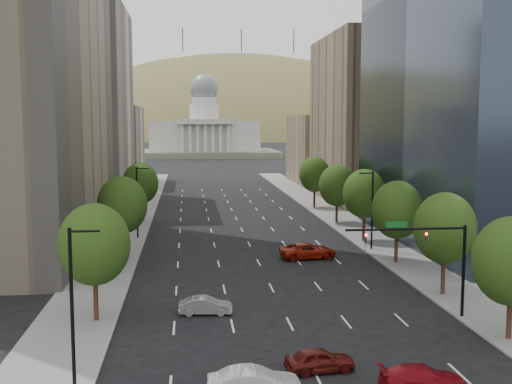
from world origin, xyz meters
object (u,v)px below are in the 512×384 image
object	(u,v)px
car_white	(255,384)
car_red_near	(423,378)
car_maroon	(320,360)
car_silver	(206,306)
car_red_far	(308,251)
capitol	(204,136)
traffic_signal	(432,250)

from	to	relation	value
car_white	car_red_near	xyz separation A→B (m)	(9.20, 0.08, -0.13)
car_maroon	car_silver	xyz separation A→B (m)	(-6.32, 11.81, -0.03)
car_red_near	car_red_far	bearing A→B (deg)	3.33
car_silver	car_red_far	size ratio (longest dim) A/B	0.67
capitol	car_red_near	size ratio (longest dim) A/B	12.65
car_red_near	car_silver	xyz separation A→B (m)	(-11.35, 14.98, -0.02)
car_white	traffic_signal	bearing A→B (deg)	-50.07
capitol	car_maroon	xyz separation A→B (m)	(0.32, -228.54, -7.88)
car_white	car_silver	world-z (taller)	car_white
car_maroon	capitol	bearing A→B (deg)	-6.47
car_maroon	car_red_far	xyz separation A→B (m)	(5.18, 30.29, 0.14)
traffic_signal	car_red_far	size ratio (longest dim) A/B	1.51
car_red_far	car_white	bearing A→B (deg)	156.99
car_silver	capitol	bearing A→B (deg)	2.08
car_white	car_red_far	xyz separation A→B (m)	(9.35, 33.53, 0.02)
capitol	car_maroon	world-z (taller)	capitol
car_red_near	car_silver	distance (m)	18.79
traffic_signal	capitol	world-z (taller)	capitol
car_silver	car_red_far	world-z (taller)	car_red_far
capitol	car_white	world-z (taller)	capitol
traffic_signal	car_silver	xyz separation A→B (m)	(-16.52, 2.98, -4.50)
traffic_signal	car_red_near	distance (m)	13.81
car_red_near	capitol	bearing A→B (deg)	4.90
car_red_near	traffic_signal	bearing A→B (deg)	-19.76
traffic_signal	car_maroon	world-z (taller)	traffic_signal
traffic_signal	car_maroon	distance (m)	14.22
car_silver	traffic_signal	bearing A→B (deg)	-96.57
car_maroon	car_red_far	size ratio (longest dim) A/B	0.68
capitol	car_red_near	xyz separation A→B (m)	(5.35, -231.70, -7.89)
car_red_near	car_white	bearing A→B (deg)	94.07
capitol	car_red_near	bearing A→B (deg)	-88.68
car_red_near	car_red_far	distance (m)	33.45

